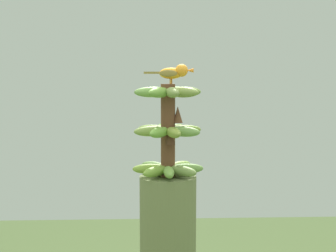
{
  "coord_description": "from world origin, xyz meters",
  "views": [
    {
      "loc": [
        0.07,
        1.8,
        1.71
      ],
      "look_at": [
        0.0,
        0.0,
        1.53
      ],
      "focal_mm": 53.1,
      "sensor_mm": 36.0,
      "label": 1
    }
  ],
  "objects": [
    {
      "name": "banana_bunch",
      "position": [
        -0.0,
        0.0,
        1.51
      ],
      "size": [
        0.26,
        0.26,
        0.34
      ],
      "color": "brown",
      "rests_on": "banana_tree"
    },
    {
      "name": "perched_bird",
      "position": [
        -0.02,
        0.01,
        1.72
      ],
      "size": [
        0.18,
        0.07,
        0.07
      ],
      "color": "#C68933",
      "rests_on": "banana_bunch"
    }
  ]
}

